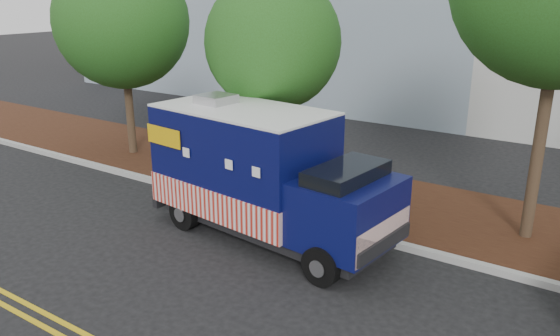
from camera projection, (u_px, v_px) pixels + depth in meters
The scene contains 9 objects.
ground at pixel (233, 233), 12.73m from camera, with size 120.00×120.00×0.00m, color black.
curb at pixel (267, 211), 13.81m from camera, with size 120.00×0.18×0.15m, color #9E9E99.
mulch_strip at pixel (309, 187), 15.47m from camera, with size 120.00×4.00×0.15m, color black.
centerline_near at pixel (69, 326), 9.21m from camera, with size 120.00×0.10×0.01m, color gold.
centerline_far at pixel (56, 333), 9.01m from camera, with size 120.00×0.10×0.01m, color gold.
tree_a at pixel (122, 22), 17.17m from camera, with size 4.22×4.22×6.55m.
tree_b at pixel (273, 43), 14.02m from camera, with size 3.52×3.52×5.87m.
sign_post at pixel (201, 152), 14.79m from camera, with size 0.06×0.06×2.40m, color #473828.
food_truck at pixel (261, 177), 12.26m from camera, with size 6.08×2.84×3.10m.
Camera 1 is at (7.36, -9.05, 5.41)m, focal length 35.00 mm.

